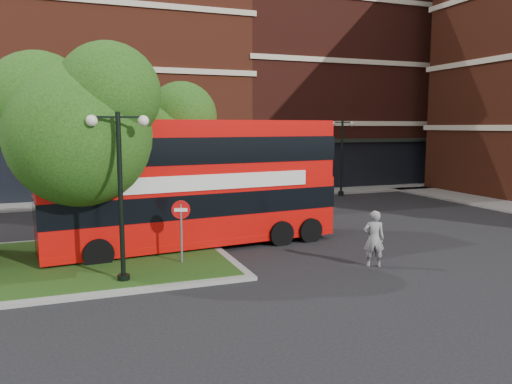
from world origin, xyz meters
name	(u,v)px	position (x,y,z in m)	size (l,w,h in m)	color
ground	(297,268)	(0.00, 0.00, 0.00)	(120.00, 120.00, 0.00)	black
pavement_far	(187,198)	(0.00, 16.50, 0.06)	(44.00, 3.00, 0.12)	slate
terrace_far_left	(49,92)	(-8.00, 24.00, 7.00)	(26.00, 12.00, 14.00)	maroon
terrace_far_right	(328,86)	(14.00, 24.00, 8.00)	(18.00, 12.00, 16.00)	#471911
traffic_island	(36,266)	(-8.00, 3.00, 0.07)	(12.60, 7.60, 0.15)	gray
tree_island_west	(75,120)	(-6.60, 2.58, 4.79)	(5.40, 4.71, 7.21)	#2D2116
tree_island_east	(158,136)	(-3.58, 5.06, 4.24)	(4.46, 3.90, 6.29)	#2D2116
lamp_island	(120,189)	(-5.50, 0.20, 2.83)	(1.72, 0.36, 5.00)	black
lamp_far_left	(226,156)	(2.00, 14.50, 2.83)	(1.72, 0.36, 5.00)	black
lamp_far_right	(342,153)	(10.00, 14.50, 2.83)	(1.72, 0.36, 5.00)	black
bus	(193,175)	(-2.48, 4.00, 2.78)	(11.29, 3.71, 4.23)	red
woman	(374,239)	(2.41, -0.72, 0.94)	(0.69, 0.45, 1.88)	gray
car_silver	(170,193)	(-1.41, 14.50, 0.73)	(1.73, 4.30, 1.47)	#AEAFB5
car_white	(252,186)	(4.21, 15.88, 0.76)	(1.61, 4.63, 1.53)	silver
no_entry_sign	(181,220)	(-3.50, 1.50, 1.57)	(0.59, 0.23, 2.20)	slate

